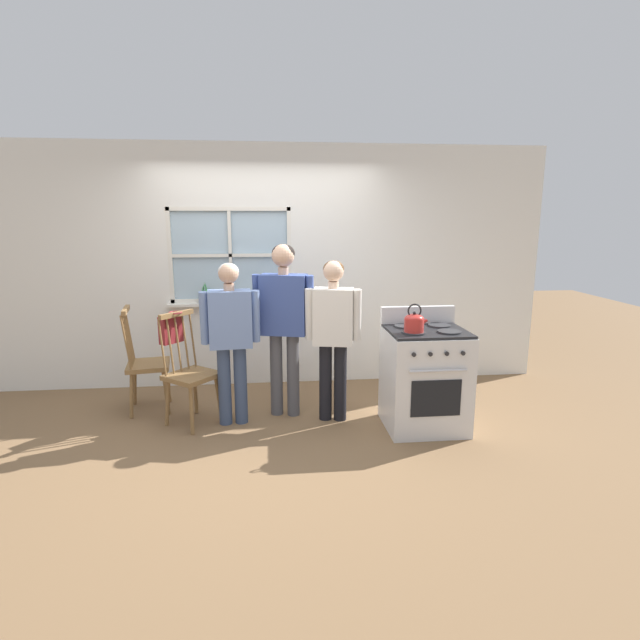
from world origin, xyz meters
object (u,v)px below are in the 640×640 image
(chair_near_wall, at_px, (146,365))
(stove, at_px, (425,378))
(person_teen_center, at_px, (284,313))
(chair_by_window, at_px, (190,375))
(kettle, at_px, (414,322))
(handbag, at_px, (171,329))
(potted_plant, at_px, (205,296))
(person_adult_right, at_px, (333,327))
(person_elderly_left, at_px, (231,330))

(chair_near_wall, relative_size, stove, 0.97)
(person_teen_center, bearing_deg, chair_by_window, -158.43)
(chair_near_wall, relative_size, kettle, 4.27)
(person_teen_center, xyz_separation_m, handbag, (-1.06, 0.03, -0.14))
(handbag, bearing_deg, potted_plant, 76.31)
(person_teen_center, relative_size, kettle, 6.75)
(person_teen_center, relative_size, person_adult_right, 1.09)
(chair_near_wall, bearing_deg, person_teen_center, -109.58)
(stove, bearing_deg, person_elderly_left, 171.46)
(stove, distance_m, handbag, 2.40)
(person_adult_right, height_order, handbag, person_adult_right)
(stove, xyz_separation_m, potted_plant, (-2.11, 1.34, 0.58))
(person_teen_center, xyz_separation_m, stove, (1.26, -0.43, -0.55))
(chair_by_window, relative_size, stove, 0.97)
(handbag, bearing_deg, chair_near_wall, 143.75)
(stove, height_order, kettle, kettle)
(person_teen_center, xyz_separation_m, potted_plant, (-0.84, 0.91, 0.03))
(person_elderly_left, relative_size, person_adult_right, 0.99)
(person_elderly_left, relative_size, person_teen_center, 0.91)
(person_teen_center, height_order, person_adult_right, person_teen_center)
(chair_by_window, bearing_deg, person_teen_center, -42.60)
(chair_by_window, height_order, potted_plant, potted_plant)
(kettle, relative_size, potted_plant, 0.98)
(person_elderly_left, relative_size, potted_plant, 5.97)
(stove, bearing_deg, kettle, -140.30)
(chair_near_wall, xyz_separation_m, kettle, (2.47, -0.81, 0.55))
(chair_by_window, distance_m, person_elderly_left, 0.58)
(person_teen_center, relative_size, handbag, 5.43)
(person_elderly_left, distance_m, handbag, 0.60)
(potted_plant, distance_m, handbag, 0.92)
(kettle, bearing_deg, chair_by_window, 167.56)
(chair_near_wall, xyz_separation_m, person_elderly_left, (0.88, -0.42, 0.43))
(handbag, bearing_deg, kettle, -15.17)
(person_teen_center, relative_size, potted_plant, 6.58)
(chair_by_window, bearing_deg, stove, -58.45)
(chair_near_wall, bearing_deg, person_elderly_left, -124.49)
(person_adult_right, distance_m, potted_plant, 1.69)
(person_teen_center, height_order, potted_plant, person_teen_center)
(chair_near_wall, relative_size, person_adult_right, 0.69)
(chair_by_window, relative_size, handbag, 3.44)
(chair_by_window, xyz_separation_m, potted_plant, (0.04, 1.03, 0.58))
(person_teen_center, bearing_deg, potted_plant, 146.59)
(chair_by_window, relative_size, person_elderly_left, 0.70)
(chair_near_wall, bearing_deg, handbag, -135.21)
(chair_by_window, height_order, stove, stove)
(chair_near_wall, distance_m, person_adult_right, 1.92)
(chair_by_window, bearing_deg, chair_near_wall, 92.14)
(kettle, bearing_deg, handbag, 164.83)
(stove, xyz_separation_m, kettle, (-0.16, -0.13, 0.55))
(chair_by_window, xyz_separation_m, person_elderly_left, (0.39, -0.04, 0.43))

